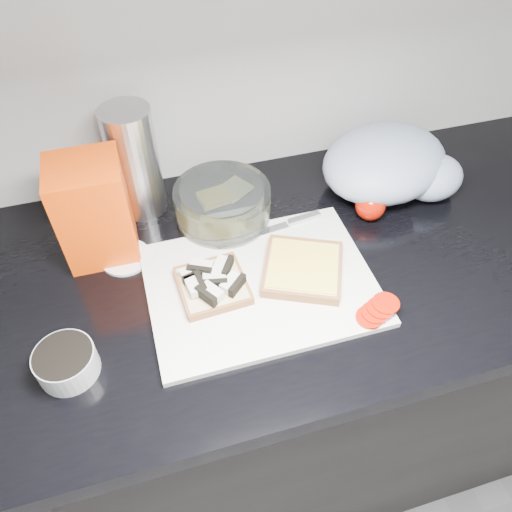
{
  "coord_description": "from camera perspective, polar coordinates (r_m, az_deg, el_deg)",
  "views": [
    {
      "loc": [
        -0.19,
        0.6,
        1.6
      ],
      "look_at": [
        -0.02,
        1.17,
        0.95
      ],
      "focal_mm": 35.0,
      "sensor_mm": 36.0,
      "label": 1
    }
  ],
  "objects": [
    {
      "name": "cutting_board",
      "position": [
        0.9,
        0.54,
        -3.26
      ],
      "size": [
        0.4,
        0.3,
        0.01
      ],
      "primitive_type": "cube",
      "color": "silver",
      "rests_on": "countertop"
    },
    {
      "name": "glass_bowl",
      "position": [
        1.0,
        -3.83,
        5.78
      ],
      "size": [
        0.19,
        0.19,
        0.08
      ],
      "rotation": [
        0.0,
        0.0,
        0.17
      ],
      "color": "silver",
      "rests_on": "countertop"
    },
    {
      "name": "knife",
      "position": [
        0.99,
        3.08,
        3.54
      ],
      "size": [
        0.22,
        0.04,
        0.01
      ],
      "rotation": [
        0.0,
        0.0,
        0.12
      ],
      "color": "#B7B7BC",
      "rests_on": "cutting_board"
    },
    {
      "name": "grocery_bag",
      "position": [
        1.1,
        15.2,
        10.07
      ],
      "size": [
        0.34,
        0.3,
        0.12
      ],
      "rotation": [
        0.0,
        0.0,
        0.31
      ],
      "color": "#92A1B4",
      "rests_on": "countertop"
    },
    {
      "name": "steel_canister",
      "position": [
        1.0,
        -13.69,
        10.36
      ],
      "size": [
        0.1,
        0.1,
        0.23
      ],
      "primitive_type": "cylinder",
      "color": "#B1B1B6",
      "rests_on": "countertop"
    },
    {
      "name": "countertop",
      "position": [
        0.95,
        0.88,
        -1.47
      ],
      "size": [
        3.5,
        0.64,
        0.04
      ],
      "primitive_type": "cube",
      "color": "black",
      "rests_on": "base_cabinet"
    },
    {
      "name": "tomato_slices",
      "position": [
        0.87,
        13.72,
        -6.06
      ],
      "size": [
        0.09,
        0.07,
        0.02
      ],
      "rotation": [
        0.0,
        0.0,
        -0.12
      ],
      "color": "#AE1304",
      "rests_on": "cutting_board"
    },
    {
      "name": "bread_bag",
      "position": [
        0.94,
        -18.03,
        4.97
      ],
      "size": [
        0.13,
        0.12,
        0.2
      ],
      "primitive_type": "cube",
      "rotation": [
        0.0,
        0.0,
        -0.01
      ],
      "color": "#F54004",
      "rests_on": "countertop"
    },
    {
      "name": "bread_right",
      "position": [
        0.9,
        5.36,
        -1.46
      ],
      "size": [
        0.19,
        0.19,
        0.02
      ],
      "rotation": [
        0.0,
        0.0,
        -0.43
      ],
      "color": "beige",
      "rests_on": "cutting_board"
    },
    {
      "name": "base_cabinet",
      "position": [
        1.33,
        0.65,
        -14.32
      ],
      "size": [
        3.5,
        0.6,
        0.86
      ],
      "primitive_type": "cube",
      "color": "black",
      "rests_on": "ground"
    },
    {
      "name": "tub_lid",
      "position": [
        0.97,
        -14.69,
        -0.16
      ],
      "size": [
        0.1,
        0.1,
        0.01
      ],
      "primitive_type": "cylinder",
      "rotation": [
        0.0,
        0.0,
        -0.05
      ],
      "color": "silver",
      "rests_on": "countertop"
    },
    {
      "name": "seed_tub",
      "position": [
        0.83,
        -20.89,
        -11.22
      ],
      "size": [
        0.09,
        0.09,
        0.05
      ],
      "color": "#A4A9A9",
      "rests_on": "countertop"
    },
    {
      "name": "whole_tomatoes",
      "position": [
        1.03,
        12.95,
        5.63
      ],
      "size": [
        0.06,
        0.06,
        0.06
      ],
      "rotation": [
        0.0,
        0.0,
        -0.09
      ],
      "color": "#AE1304",
      "rests_on": "countertop"
    },
    {
      "name": "bread_left",
      "position": [
        0.88,
        -5.08,
        -3.17
      ],
      "size": [
        0.13,
        0.13,
        0.04
      ],
      "rotation": [
        0.0,
        0.0,
        0.06
      ],
      "color": "beige",
      "rests_on": "cutting_board"
    }
  ]
}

